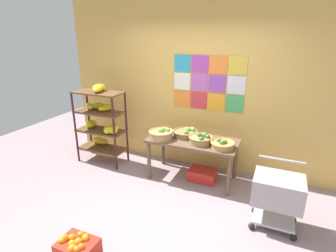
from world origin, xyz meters
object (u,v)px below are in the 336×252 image
Objects in this scene: banana_shelf_unit at (101,120)px; fruit_basket_back_left at (201,139)px; display_table at (193,145)px; fruit_basket_right at (186,133)px; shopping_cart at (278,192)px; fruit_basket_centre at (223,144)px; produce_crate_under_table at (203,175)px; fruit_basket_left at (161,134)px; orange_crate_foreground at (77,248)px.

fruit_basket_back_left is at bearing -1.36° from banana_shelf_unit.
display_table is 3.50× the size of fruit_basket_right.
fruit_basket_back_left is 1.33m from shopping_cart.
produce_crate_under_table is (-0.32, 0.14, -0.65)m from fruit_basket_centre.
shopping_cart is (1.79, -0.56, -0.28)m from fruit_basket_left.
banana_shelf_unit is 1.58m from fruit_basket_right.
orange_crate_foreground is (-0.75, -1.99, -0.64)m from fruit_basket_back_left.
banana_shelf_unit is 3.13m from shopping_cart.
display_table is 3.95× the size of fruit_basket_centre.
fruit_basket_back_left reaches higher than display_table.
fruit_basket_left is at bearing 86.92° from orange_crate_foreground.
shopping_cart is at bearing -28.61° from fruit_basket_back_left.
display_table is 1.49m from shopping_cart.
fruit_basket_left is (-0.64, -0.07, 0.01)m from fruit_basket_back_left.
fruit_basket_centre is 0.83× the size of produce_crate_under_table.
shopping_cart is at bearing -32.51° from produce_crate_under_table.
shopping_cart reaches higher than display_table.
display_table is at bearing 74.11° from orange_crate_foreground.
fruit_basket_right reaches higher than fruit_basket_centre.
fruit_basket_left is 0.48× the size of shopping_cart.
shopping_cart is at bearing -28.48° from display_table.
display_table is at bearing 165.12° from fruit_basket_centre.
produce_crate_under_table is (0.34, -0.09, -0.65)m from fruit_basket_right.
orange_crate_foreground is (-0.77, -2.08, 0.03)m from produce_crate_under_table.
fruit_basket_back_left is 0.86× the size of produce_crate_under_table.
fruit_basket_right reaches higher than orange_crate_foreground.
banana_shelf_unit is at bearing -178.66° from produce_crate_under_table.
orange_crate_foreground is at bearing -105.89° from display_table.
shopping_cart is (1.30, -0.71, -0.12)m from display_table.
banana_shelf_unit is at bearing -174.92° from fruit_basket_right.
banana_shelf_unit is 1.75m from display_table.
fruit_basket_right reaches higher than display_table.
produce_crate_under_table is at bearing 1.34° from banana_shelf_unit.
shopping_cart is (0.81, -0.58, -0.26)m from fruit_basket_centre.
shopping_cart is at bearing -12.45° from banana_shelf_unit.
fruit_basket_centre reaches higher than shopping_cart.
shopping_cart is at bearing -29.00° from fruit_basket_right.
fruit_basket_right is at bearing 160.27° from fruit_basket_centre.
fruit_basket_left is (-0.49, -0.15, 0.17)m from display_table.
orange_crate_foreground is at bearing -151.54° from shopping_cart.
fruit_basket_centre is 2.31m from orange_crate_foreground.
banana_shelf_unit is 1.25m from fruit_basket_left.
banana_shelf_unit reaches higher than fruit_basket_right.
fruit_basket_back_left is at bearing 144.16° from shopping_cart.
fruit_basket_back_left is (0.32, -0.18, 0.01)m from fruit_basket_right.
fruit_basket_left reaches higher than display_table.
banana_shelf_unit is at bearing 178.64° from fruit_basket_back_left.
fruit_basket_back_left reaches higher than shopping_cart.
display_table is at bearing -177.48° from produce_crate_under_table.
fruit_basket_right is 1.09× the size of fruit_basket_back_left.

